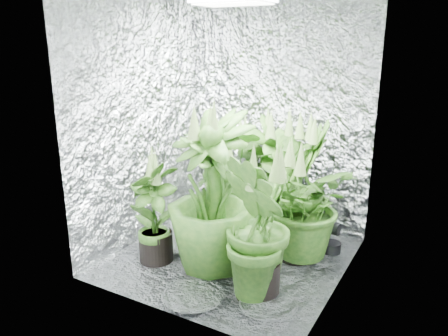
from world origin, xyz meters
name	(u,v)px	position (x,y,z in m)	size (l,w,h in m)	color
ground	(232,257)	(0.00, 0.00, 0.00)	(1.60, 1.60, 0.00)	white
walls	(232,126)	(0.00, 0.00, 1.00)	(1.62, 1.62, 2.00)	white
plant_a	(241,176)	(-0.19, 0.51, 0.47)	(0.92, 0.92, 0.98)	black
plant_b	(271,176)	(0.03, 0.64, 0.47)	(0.66, 0.66, 1.04)	black
plant_c	(300,185)	(0.35, 0.44, 0.49)	(0.64, 0.64, 1.06)	black
plant_d	(214,200)	(-0.18, 0.05, 0.40)	(0.60, 0.60, 0.89)	black
plant_e	(298,203)	(0.42, 0.22, 0.43)	(0.81, 0.81, 0.92)	black
plant_f	(154,213)	(-0.46, -0.31, 0.37)	(0.48, 0.48, 0.83)	black
plant_g	(259,229)	(0.39, -0.38, 0.46)	(0.70, 0.70, 1.01)	black
plant_h	(211,195)	(-0.03, -0.23, 0.56)	(0.75, 0.75, 1.20)	black
circulation_fan	(329,233)	(0.60, 0.45, 0.15)	(0.15, 0.31, 0.36)	black
plant_label	(265,258)	(0.45, -0.41, 0.30)	(0.05, 0.01, 0.07)	white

